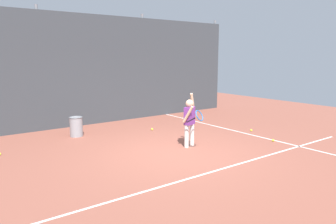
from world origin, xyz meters
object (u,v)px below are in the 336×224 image
Objects in this scene: ball_hopper at (76,126)px; tennis_ball_0 at (273,140)px; tennis_ball_3 at (251,130)px; tennis_player at (190,119)px; tennis_ball_1 at (152,129)px.

ball_hopper is 5.49m from tennis_ball_0.
tennis_ball_0 is at bearing -113.36° from tennis_ball_3.
tennis_ball_0 is (2.14, -0.95, -0.69)m from tennis_player.
tennis_ball_1 is at bearing 140.72° from tennis_ball_3.
tennis_player reaches higher than ball_hopper.
tennis_ball_3 is at bearing 66.64° from tennis_ball_0.
ball_hopper reaches higher than tennis_ball_1.
tennis_ball_0 is 1.23m from tennis_ball_3.
tennis_ball_0 and tennis_ball_1 have the same top height.
tennis_ball_3 is (2.63, 0.18, -0.69)m from tennis_player.
tennis_ball_3 is (2.35, -1.93, 0.00)m from tennis_ball_1.
tennis_player is at bearing -97.43° from tennis_ball_1.
tennis_ball_0 is 3.58m from tennis_ball_1.
tennis_ball_1 and tennis_ball_3 have the same top height.
tennis_player is at bearing -55.86° from ball_hopper.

